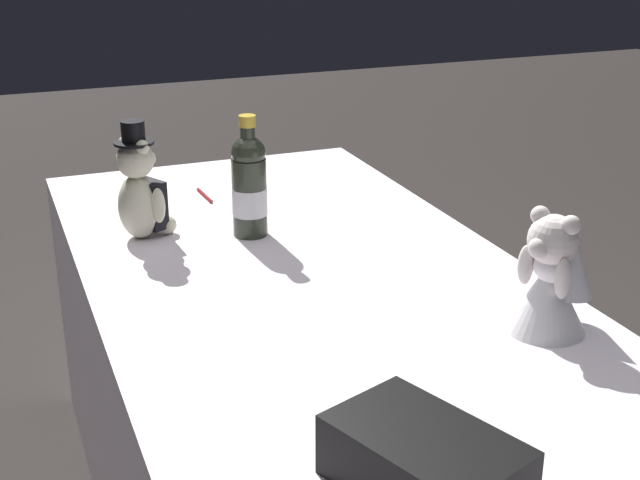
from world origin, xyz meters
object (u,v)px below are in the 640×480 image
at_px(teddy_bear_groom, 141,192).
at_px(gift_case_black, 424,463).
at_px(champagne_bottle, 249,185).
at_px(signing_pen, 205,196).
at_px(teddy_bear_bride, 554,275).

relative_size(teddy_bear_groom, gift_case_black, 0.94).
bearing_deg(champagne_bottle, signing_pen, -174.48).
distance_m(teddy_bear_groom, signing_pen, 0.33).
bearing_deg(teddy_bear_groom, champagne_bottle, 70.97).
bearing_deg(gift_case_black, champagne_bottle, 175.75).
distance_m(champagne_bottle, signing_pen, 0.34).
xyz_separation_m(teddy_bear_groom, signing_pen, (-0.23, 0.21, -0.11)).
height_order(champagne_bottle, signing_pen, champagne_bottle).
distance_m(teddy_bear_groom, gift_case_black, 1.13).
bearing_deg(teddy_bear_groom, gift_case_black, 8.41).
height_order(signing_pen, gift_case_black, gift_case_black).
relative_size(teddy_bear_bride, champagne_bottle, 0.81).
bearing_deg(signing_pen, teddy_bear_bride, 22.28).
bearing_deg(teddy_bear_bride, signing_pen, -157.72).
height_order(teddy_bear_groom, gift_case_black, teddy_bear_groom).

